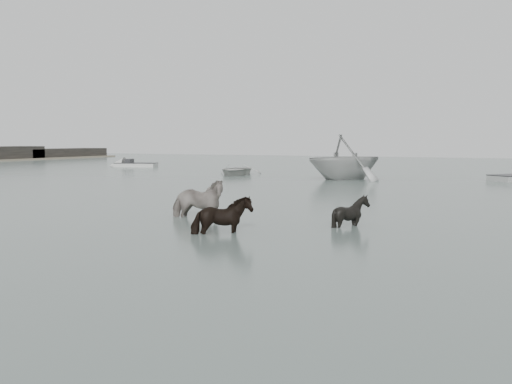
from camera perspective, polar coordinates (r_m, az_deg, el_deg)
ground at (r=16.83m, az=-3.01°, el=-3.41°), size 140.00×140.00×0.00m
pony_pinto at (r=18.42m, az=-5.90°, el=-0.06°), size 2.07×1.11×1.68m
pony_dark at (r=15.31m, az=-3.38°, el=-1.69°), size 1.61×1.71×1.37m
pony_black at (r=16.97m, az=9.48°, el=-1.26°), size 1.37×1.28×1.26m
rowboat_lead at (r=41.13m, az=-1.99°, el=2.35°), size 4.00×4.93×0.90m
rowboat_trail at (r=36.93m, az=8.93°, el=3.59°), size 7.23×7.45×2.99m
skiff_outer at (r=54.29m, az=-11.90°, el=2.87°), size 5.47×3.10×0.75m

